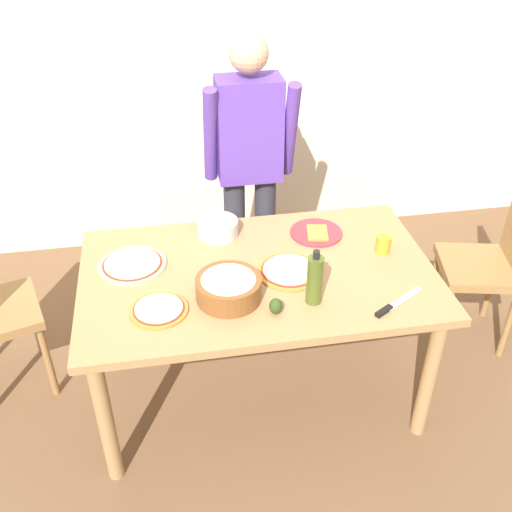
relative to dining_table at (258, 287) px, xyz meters
name	(u,v)px	position (x,y,z in m)	size (l,w,h in m)	color
ground	(258,388)	(0.00, 0.00, -0.67)	(8.00, 8.00, 0.00)	brown
wall_back	(213,52)	(0.00, 1.60, 0.63)	(5.60, 0.10, 2.60)	beige
dining_table	(258,287)	(0.00, 0.00, 0.00)	(1.60, 0.96, 0.76)	#A37A4C
person_cook	(249,162)	(0.09, 0.76, 0.27)	(0.49, 0.25, 1.62)	#2D2D38
chair_wooden_right	(494,258)	(1.32, 0.20, -0.13)	(0.48, 0.48, 0.95)	olive
pizza_raw_on_board	(132,264)	(-0.56, 0.14, 0.10)	(0.31, 0.31, 0.02)	beige
pizza_cooked_on_tray	(159,310)	(-0.45, -0.21, 0.10)	(0.24, 0.24, 0.02)	#C67A33
pizza_second_cooked	(290,271)	(0.14, -0.03, 0.10)	(0.29, 0.29, 0.02)	#C67A33
plate_with_slice	(316,233)	(0.34, 0.26, 0.10)	(0.26, 0.26, 0.02)	red
popcorn_bowl	(229,286)	(-0.16, -0.17, 0.15)	(0.28, 0.28, 0.11)	brown
mixing_bowl_steel	(218,228)	(-0.14, 0.34, 0.13)	(0.20, 0.20, 0.08)	#B7B7BC
olive_oil_bottle	(315,279)	(0.19, -0.25, 0.20)	(0.07, 0.07, 0.26)	#47561E
cup_orange	(383,244)	(0.61, 0.05, 0.13)	(0.07, 0.07, 0.09)	orange
chef_knife	(393,305)	(0.51, -0.34, 0.10)	(0.26, 0.17, 0.02)	silver
avocado	(276,306)	(0.02, -0.30, 0.13)	(0.06, 0.06, 0.07)	#2D4219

